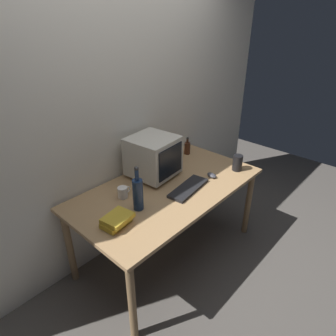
# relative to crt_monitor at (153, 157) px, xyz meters

# --- Properties ---
(ground_plane) EXTENTS (6.00, 6.00, 0.00)m
(ground_plane) POSITION_rel_crt_monitor_xyz_m (-0.05, -0.23, -0.94)
(ground_plane) COLOR #56514C
(back_wall) EXTENTS (4.00, 0.08, 2.50)m
(back_wall) POSITION_rel_crt_monitor_xyz_m (-0.05, 0.28, 0.31)
(back_wall) COLOR silver
(back_wall) RESTS_ON ground
(desk) EXTENTS (1.67, 0.89, 0.75)m
(desk) POSITION_rel_crt_monitor_xyz_m (-0.05, -0.23, -0.27)
(desk) COLOR tan
(desk) RESTS_ON ground
(crt_monitor) EXTENTS (0.41, 0.42, 0.37)m
(crt_monitor) POSITION_rel_crt_monitor_xyz_m (0.00, 0.00, 0.00)
(crt_monitor) COLOR beige
(crt_monitor) RESTS_ON desk
(keyboard) EXTENTS (0.44, 0.20, 0.02)m
(keyboard) POSITION_rel_crt_monitor_xyz_m (0.03, -0.38, -0.18)
(keyboard) COLOR black
(keyboard) RESTS_ON desk
(computer_mouse) EXTENTS (0.08, 0.11, 0.04)m
(computer_mouse) POSITION_rel_crt_monitor_xyz_m (0.34, -0.40, -0.17)
(computer_mouse) COLOR #3F3F47
(computer_mouse) RESTS_ON desk
(bottle_tall) EXTENTS (0.08, 0.08, 0.36)m
(bottle_tall) POSITION_rel_crt_monitor_xyz_m (-0.43, -0.27, -0.06)
(bottle_tall) COLOR navy
(bottle_tall) RESTS_ON desk
(bottle_short) EXTENTS (0.06, 0.06, 0.19)m
(bottle_short) POSITION_rel_crt_monitor_xyz_m (0.57, 0.07, -0.12)
(bottle_short) COLOR #472314
(bottle_short) RESTS_ON desk
(book_stack) EXTENTS (0.23, 0.19, 0.07)m
(book_stack) POSITION_rel_crt_monitor_xyz_m (-0.66, -0.30, -0.15)
(book_stack) COLOR gold
(book_stack) RESTS_ON desk
(mug) EXTENTS (0.12, 0.08, 0.09)m
(mug) POSITION_rel_crt_monitor_xyz_m (-0.41, -0.07, -0.15)
(mug) COLOR white
(mug) RESTS_ON desk
(cd_spindle) EXTENTS (0.12, 0.12, 0.04)m
(cd_spindle) POSITION_rel_crt_monitor_xyz_m (0.31, 0.08, -0.17)
(cd_spindle) COLOR #595B66
(cd_spindle) RESTS_ON desk
(metal_canister) EXTENTS (0.09, 0.09, 0.15)m
(metal_canister) POSITION_rel_crt_monitor_xyz_m (0.61, -0.50, -0.12)
(metal_canister) COLOR black
(metal_canister) RESTS_ON desk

